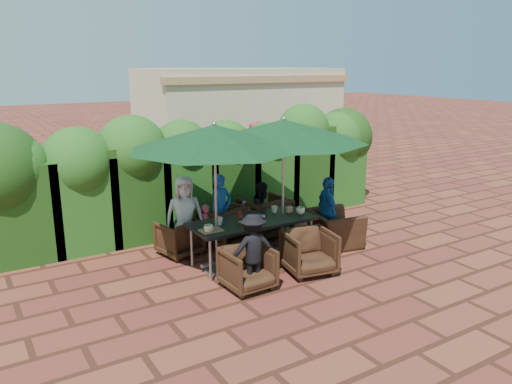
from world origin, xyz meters
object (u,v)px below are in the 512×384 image
dining_table (253,224)px  umbrella_left (215,137)px  chair_far_mid (224,223)px  chair_end_right (334,223)px  umbrella_right (284,131)px  chair_far_left (180,236)px  chair_near_left (248,266)px  chair_near_right (309,250)px  chair_far_right (265,215)px

dining_table → umbrella_left: size_ratio=0.79×
dining_table → chair_far_mid: size_ratio=2.66×
dining_table → chair_end_right: 1.76m
umbrella_right → chair_end_right: 2.10m
umbrella_left → dining_table: bearing=2.5°
chair_end_right → dining_table: bearing=98.8°
chair_far_left → chair_far_mid: bearing=173.0°
chair_far_mid → dining_table: bearing=71.1°
dining_table → umbrella_left: (-0.70, -0.03, 1.54)m
dining_table → chair_near_left: (-0.62, -0.89, -0.32)m
chair_near_left → chair_near_right: 1.16m
dining_table → umbrella_left: 1.69m
chair_near_right → dining_table: bearing=131.7°
umbrella_right → chair_end_right: (1.09, -0.12, -1.79)m
umbrella_left → umbrella_right: same height
chair_near_left → dining_table: bearing=52.9°
chair_far_right → chair_near_right: (-0.37, -1.92, -0.04)m
dining_table → umbrella_right: size_ratio=0.75×
chair_near_right → chair_far_left: bearing=139.2°
chair_near_right → chair_far_right: bearing=89.7°
chair_far_right → chair_end_right: (0.83, -1.10, -0.01)m
chair_far_mid → chair_far_right: 0.92m
dining_table → chair_far_left: (-0.94, 0.96, -0.33)m
umbrella_left → chair_near_left: size_ratio=3.81×
umbrella_right → dining_table: bearing=-176.4°
chair_far_left → chair_near_right: 2.37m
chair_far_mid → chair_end_right: 2.08m
chair_far_left → dining_table: bearing=122.6°
chair_far_left → umbrella_right: bearing=138.2°
chair_near_right → chair_end_right: size_ratio=0.80×
chair_far_left → chair_far_right: 1.85m
chair_far_mid → chair_near_right: 2.01m
chair_near_left → chair_end_right: 2.50m
chair_near_left → chair_end_right: size_ratio=0.73×
chair_far_right → chair_near_left: chair_far_right is taller
chair_far_left → chair_near_right: size_ratio=0.90×
chair_near_left → umbrella_right: bearing=34.0°
chair_end_right → umbrella_right: bearing=95.1°
umbrella_left → chair_far_mid: (0.70, 1.07, -1.81)m
umbrella_left → umbrella_right: 1.35m
chair_far_left → chair_near_left: size_ratio=0.97×
dining_table → umbrella_right: umbrella_right is taller
umbrella_left → chair_far_mid: bearing=56.9°
chair_far_right → chair_near_right: size_ratio=1.11×
umbrella_right → chair_near_left: bearing=-143.9°
dining_table → chair_near_right: size_ratio=2.78×
umbrella_right → chair_far_left: (-1.59, 0.92, -1.87)m
umbrella_right → chair_near_right: (-0.11, -0.93, -1.83)m
chair_end_right → chair_far_left: bearing=80.2°
chair_near_left → chair_near_right: (1.16, -0.01, 0.03)m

